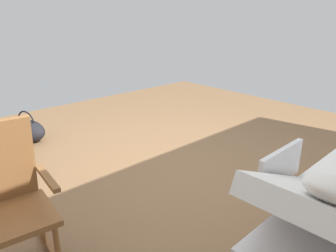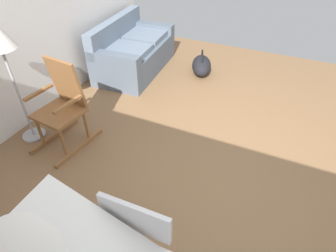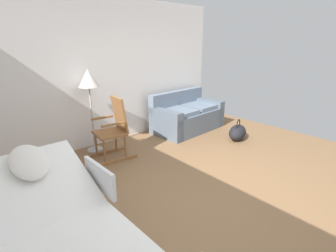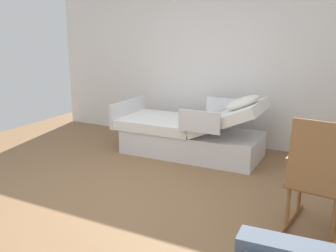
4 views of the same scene
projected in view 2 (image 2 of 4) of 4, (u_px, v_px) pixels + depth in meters
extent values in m
plane|color=olive|center=(230.00, 170.00, 3.20)|extent=(6.75, 6.75, 0.00)
cube|color=white|center=(9.00, 14.00, 3.24)|extent=(5.37, 0.10, 2.70)
ellipsoid|color=white|center=(27.00, 245.00, 1.64)|extent=(0.35, 0.50, 0.32)
cube|color=silver|center=(134.00, 218.00, 2.00)|extent=(0.05, 0.56, 0.28)
cylinder|color=black|center=(80.00, 252.00, 2.41)|extent=(0.10, 0.10, 0.10)
cube|color=slate|center=(136.00, 58.00, 4.93)|extent=(1.65, 0.95, 0.45)
cube|color=slate|center=(126.00, 52.00, 4.49)|extent=(0.71, 0.69, 0.10)
cube|color=slate|center=(146.00, 36.00, 5.03)|extent=(0.71, 0.69, 0.10)
cube|color=slate|center=(115.00, 31.00, 4.76)|extent=(1.61, 0.26, 0.40)
cube|color=slate|center=(115.00, 72.00, 4.37)|extent=(0.23, 0.86, 0.60)
cube|color=slate|center=(152.00, 39.00, 5.41)|extent=(0.23, 0.86, 0.60)
cube|color=brown|center=(55.00, 135.00, 3.63)|extent=(0.76, 0.12, 0.05)
cube|color=brown|center=(80.00, 147.00, 3.45)|extent=(0.76, 0.12, 0.05)
cylinder|color=brown|center=(63.00, 141.00, 3.20)|extent=(0.04, 0.04, 0.40)
cylinder|color=brown|center=(39.00, 130.00, 3.35)|extent=(0.04, 0.04, 0.40)
cylinder|color=brown|center=(86.00, 124.00, 3.45)|extent=(0.04, 0.04, 0.40)
cylinder|color=brown|center=(63.00, 114.00, 3.60)|extent=(0.04, 0.04, 0.40)
cube|color=brown|center=(59.00, 113.00, 3.28)|extent=(0.51, 0.53, 0.04)
cube|color=brown|center=(66.00, 83.00, 3.22)|extent=(0.17, 0.44, 0.60)
cube|color=brown|center=(68.00, 104.00, 3.03)|extent=(0.39, 0.09, 0.03)
cube|color=brown|center=(39.00, 92.00, 3.22)|extent=(0.39, 0.09, 0.03)
cylinder|color=#B2B5BA|center=(34.00, 135.00, 3.65)|extent=(0.28, 0.28, 0.03)
cylinder|color=#B2B5BA|center=(19.00, 96.00, 3.28)|extent=(0.03, 0.03, 1.15)
ellipsoid|color=black|center=(201.00, 66.00, 4.86)|extent=(0.64, 0.50, 0.30)
torus|color=black|center=(202.00, 59.00, 4.78)|extent=(0.29, 0.13, 0.30)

